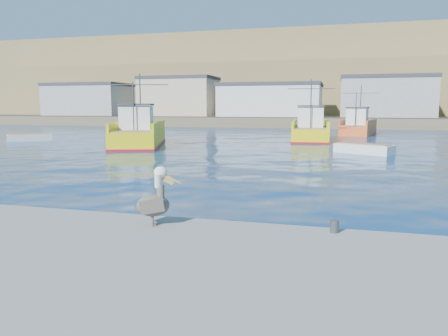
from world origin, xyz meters
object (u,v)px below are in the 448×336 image
at_px(skiff_left, 30,138).
at_px(pelican, 155,200).
at_px(trawler_yellow_a, 139,134).
at_px(trawler_yellow_b, 310,131).
at_px(boat_orange, 358,126).
at_px(skiff_mid, 364,150).

xyz_separation_m(skiff_left, pelican, (26.25, -27.67, 0.84)).
xyz_separation_m(trawler_yellow_a, pelican, (13.06, -25.64, 0.10)).
bearing_deg(skiff_left, trawler_yellow_a, -8.74).
bearing_deg(trawler_yellow_b, trawler_yellow_a, -143.64).
height_order(trawler_yellow_a, trawler_yellow_b, trawler_yellow_a).
relative_size(trawler_yellow_a, trawler_yellow_b, 1.12).
bearing_deg(boat_orange, skiff_mid, -90.65).
bearing_deg(trawler_yellow_a, pelican, -63.02).
xyz_separation_m(trawler_yellow_a, skiff_mid, (19.00, -1.69, -0.74)).
distance_m(boat_orange, skiff_left, 37.96).
relative_size(trawler_yellow_a, skiff_mid, 2.69).
bearing_deg(skiff_mid, pelican, -103.95).
bearing_deg(boat_orange, trawler_yellow_a, -131.65).
height_order(trawler_yellow_b, skiff_left, trawler_yellow_b).
relative_size(trawler_yellow_a, boat_orange, 1.27).
xyz_separation_m(boat_orange, pelican, (-6.22, -47.31, 0.08)).
height_order(trawler_yellow_a, boat_orange, trawler_yellow_a).
bearing_deg(boat_orange, pelican, -97.49).
distance_m(trawler_yellow_b, pelican, 36.11).
xyz_separation_m(skiff_left, skiff_mid, (32.20, -3.72, 0.00)).
distance_m(skiff_left, skiff_mid, 32.42).
distance_m(trawler_yellow_a, skiff_left, 13.37).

